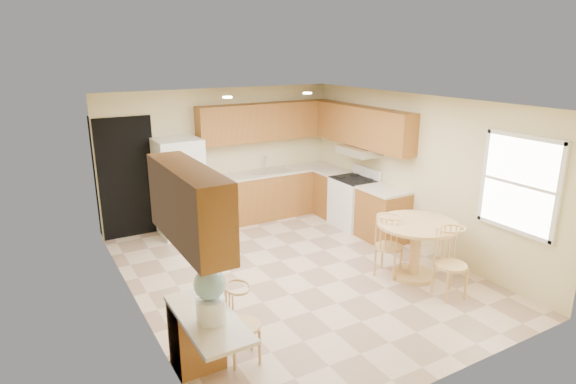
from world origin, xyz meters
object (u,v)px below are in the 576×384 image
stove (354,202)px  chair_desk (246,319)px  refrigerator (180,187)px  chair_table_a (393,241)px  dining_table (416,242)px  chair_table_b (457,259)px  water_crock (210,294)px

stove → chair_desk: size_ratio=1.27×
refrigerator → chair_table_a: 3.81m
dining_table → chair_table_a: (-0.27, 0.16, 0.01)m
stove → chair_desk: (-3.47, -2.74, 0.06)m
chair_table_a → stove: bearing=129.1°
chair_table_a → chair_table_b: (0.27, -0.90, 0.02)m
dining_table → chair_table_a: 0.32m
chair_table_b → water_crock: bearing=10.9°
water_crock → chair_table_b: bearing=1.8°
chair_table_a → chair_desk: 2.79m
chair_table_a → chair_table_b: bearing=-12.0°
stove → chair_table_b: (-0.52, -2.86, 0.10)m
refrigerator → dining_table: refrigerator is taller
refrigerator → chair_desk: (-0.60, -3.96, -0.33)m
refrigerator → dining_table: (2.35, -3.34, -0.31)m
chair_table_a → water_crock: water_crock is taller
chair_table_a → water_crock: size_ratio=1.51×
dining_table → chair_table_b: chair_table_b is taller
stove → water_crock: water_crock is taller
stove → refrigerator: bearing=157.0°
chair_table_b → dining_table: bearing=-80.9°
dining_table → water_crock: (-3.40, -0.85, 0.50)m
chair_table_a → chair_desk: (-2.68, -0.78, -0.03)m
refrigerator → stove: (2.88, -1.22, -0.39)m
dining_table → chair_desk: (-2.95, -0.62, -0.02)m
stove → chair_table_a: bearing=-112.1°
refrigerator → chair_table_a: (2.08, -3.18, -0.30)m
chair_desk → water_crock: bearing=-54.8°
refrigerator → dining_table: 4.10m
stove → water_crock: size_ratio=1.80×
refrigerator → stove: size_ratio=1.57×
stove → chair_desk: bearing=-141.8°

